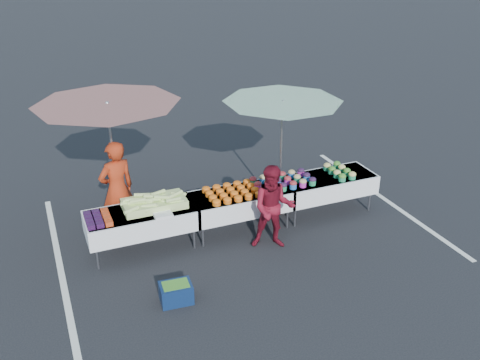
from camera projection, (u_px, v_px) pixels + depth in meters
name	position (u px, v px, depth m)	size (l,w,h in m)	color
ground	(240.00, 229.00, 9.87)	(80.00, 80.00, 0.00)	black
stripe_left	(60.00, 267.00, 8.76)	(0.10, 5.00, 0.00)	silver
stripe_right	(383.00, 198.00, 10.98)	(0.10, 5.00, 0.00)	silver
table_left	(141.00, 220.00, 9.00)	(1.86, 0.81, 0.75)	white
table_center	(240.00, 201.00, 9.62)	(1.86, 0.81, 0.75)	white
table_right	(327.00, 184.00, 10.25)	(1.86, 0.81, 0.75)	white
berry_punnets	(98.00, 219.00, 8.61)	(0.40, 0.54, 0.08)	black
corn_pile	(154.00, 203.00, 9.01)	(1.16, 0.57, 0.26)	#B5D86E
plastic_bags	(163.00, 215.00, 8.77)	(0.30, 0.25, 0.05)	white
carrot_bowls	(232.00, 192.00, 9.47)	(0.95, 0.69, 0.11)	#CB5F16
potato_cups	(283.00, 181.00, 9.81)	(1.14, 0.58, 0.16)	blue
bean_baskets	(339.00, 171.00, 10.23)	(0.36, 0.68, 0.15)	#218756
vendor	(117.00, 189.00, 9.34)	(0.65, 0.43, 1.79)	#A82E13
customer	(273.00, 208.00, 9.03)	(0.73, 0.57, 1.51)	maroon
umbrella_left	(108.00, 115.00, 8.77)	(2.76, 2.76, 2.48)	black
umbrella_right	(282.00, 111.00, 9.68)	(2.87, 2.87, 2.24)	black
storage_bin	(176.00, 292.00, 7.89)	(0.50, 0.38, 0.31)	#0E2147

